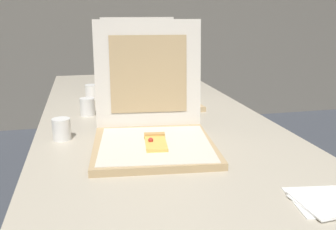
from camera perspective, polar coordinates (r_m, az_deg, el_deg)
The scene contains 7 objects.
table at distance 1.55m, azimuth -2.19°, elevation -2.03°, with size 0.91×2.37×0.74m.
pizza_box_front at distance 1.22m, azimuth -2.38°, elevation -2.09°, with size 0.42×0.45×0.40m.
pizza_box_middle at distance 1.78m, azimuth -2.93°, elevation 3.62°, with size 0.43×0.46×0.40m.
cup_white_mid at distance 1.61m, azimuth -12.26°, elevation 1.24°, with size 0.06×0.06×0.07m, color white.
cup_white_far at distance 1.90m, azimuth -11.66°, elevation 3.47°, with size 0.06×0.06×0.07m, color white.
cup_white_near_center at distance 1.32m, azimuth -16.02°, elevation -2.10°, with size 0.06×0.06×0.07m, color white.
napkin_pile at distance 0.95m, azimuth 22.97°, elevation -12.19°, with size 0.17×0.17×0.01m.
Camera 1 is at (-0.27, -0.81, 1.16)m, focal length 39.71 mm.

